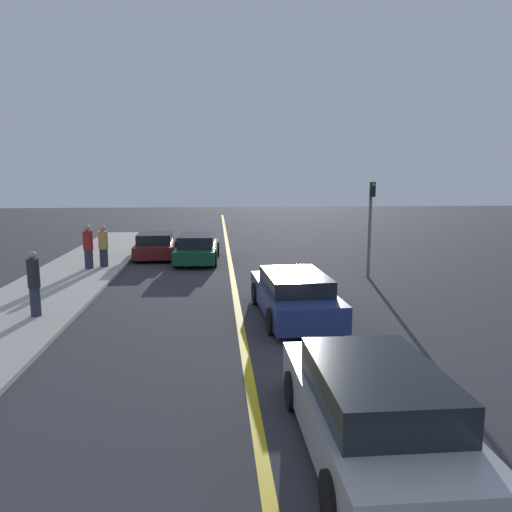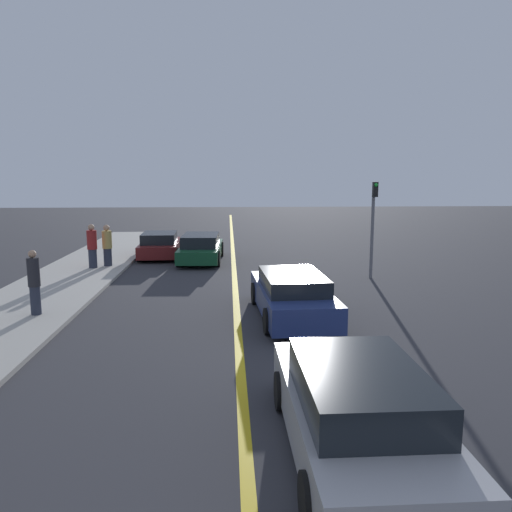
{
  "view_description": "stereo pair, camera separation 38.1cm",
  "coord_description": "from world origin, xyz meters",
  "px_view_note": "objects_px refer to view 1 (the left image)",
  "views": [
    {
      "loc": [
        -0.6,
        -0.71,
        3.92
      ],
      "look_at": [
        0.65,
        14.92,
        1.34
      ],
      "focal_mm": 35.0,
      "sensor_mm": 36.0,
      "label": 1
    },
    {
      "loc": [
        -0.22,
        -0.74,
        3.92
      ],
      "look_at": [
        0.65,
        14.92,
        1.34
      ],
      "focal_mm": 35.0,
      "sensor_mm": 36.0,
      "label": 2
    }
  ],
  "objects_px": {
    "car_ahead_center": "(294,295)",
    "pedestrian_far_standing": "(88,247)",
    "pedestrian_mid_group": "(34,283)",
    "car_near_right_lane": "(371,410)",
    "traffic_light": "(371,219)",
    "car_far_distant": "(197,248)",
    "car_parked_left_lot": "(156,245)",
    "pedestrian_by_sign": "(103,246)"
  },
  "relations": [
    {
      "from": "pedestrian_mid_group",
      "to": "pedestrian_by_sign",
      "type": "relative_size",
      "value": 1.03
    },
    {
      "from": "car_parked_left_lot",
      "to": "pedestrian_by_sign",
      "type": "xyz_separation_m",
      "value": [
        -1.8,
        -2.83,
        0.4
      ]
    },
    {
      "from": "car_ahead_center",
      "to": "car_far_distant",
      "type": "height_order",
      "value": "car_ahead_center"
    },
    {
      "from": "car_parked_left_lot",
      "to": "pedestrian_mid_group",
      "type": "bearing_deg",
      "value": -102.98
    },
    {
      "from": "pedestrian_mid_group",
      "to": "pedestrian_by_sign",
      "type": "bearing_deg",
      "value": 88.31
    },
    {
      "from": "car_ahead_center",
      "to": "car_parked_left_lot",
      "type": "height_order",
      "value": "car_ahead_center"
    },
    {
      "from": "car_ahead_center",
      "to": "pedestrian_mid_group",
      "type": "bearing_deg",
      "value": 174.7
    },
    {
      "from": "car_ahead_center",
      "to": "traffic_light",
      "type": "xyz_separation_m",
      "value": [
        3.68,
        5.05,
        1.63
      ]
    },
    {
      "from": "car_far_distant",
      "to": "car_parked_left_lot",
      "type": "distance_m",
      "value": 2.41
    },
    {
      "from": "pedestrian_mid_group",
      "to": "pedestrian_by_sign",
      "type": "height_order",
      "value": "pedestrian_mid_group"
    },
    {
      "from": "car_near_right_lane",
      "to": "car_far_distant",
      "type": "xyz_separation_m",
      "value": [
        -2.99,
        16.09,
        -0.05
      ]
    },
    {
      "from": "car_near_right_lane",
      "to": "car_far_distant",
      "type": "bearing_deg",
      "value": 100.13
    },
    {
      "from": "car_ahead_center",
      "to": "car_far_distant",
      "type": "distance_m",
      "value": 9.63
    },
    {
      "from": "car_near_right_lane",
      "to": "car_ahead_center",
      "type": "xyz_separation_m",
      "value": [
        -0.01,
        6.93,
        -0.04
      ]
    },
    {
      "from": "pedestrian_mid_group",
      "to": "pedestrian_far_standing",
      "type": "height_order",
      "value": "pedestrian_far_standing"
    },
    {
      "from": "car_ahead_center",
      "to": "pedestrian_far_standing",
      "type": "height_order",
      "value": "pedestrian_far_standing"
    },
    {
      "from": "car_near_right_lane",
      "to": "traffic_light",
      "type": "relative_size",
      "value": 1.27
    },
    {
      "from": "car_far_distant",
      "to": "pedestrian_mid_group",
      "type": "height_order",
      "value": "pedestrian_mid_group"
    },
    {
      "from": "pedestrian_mid_group",
      "to": "pedestrian_far_standing",
      "type": "distance_m",
      "value": 6.95
    },
    {
      "from": "pedestrian_far_standing",
      "to": "pedestrian_by_sign",
      "type": "distance_m",
      "value": 0.67
    },
    {
      "from": "car_far_distant",
      "to": "pedestrian_by_sign",
      "type": "bearing_deg",
      "value": -155.98
    },
    {
      "from": "car_far_distant",
      "to": "car_near_right_lane",
      "type": "bearing_deg",
      "value": -77.1
    },
    {
      "from": "car_near_right_lane",
      "to": "traffic_light",
      "type": "distance_m",
      "value": 12.64
    },
    {
      "from": "car_near_right_lane",
      "to": "traffic_light",
      "type": "xyz_separation_m",
      "value": [
        3.67,
        11.99,
        1.6
      ]
    },
    {
      "from": "car_ahead_center",
      "to": "car_near_right_lane",
      "type": "bearing_deg",
      "value": -93.14
    },
    {
      "from": "pedestrian_by_sign",
      "to": "traffic_light",
      "type": "relative_size",
      "value": 0.47
    },
    {
      "from": "pedestrian_mid_group",
      "to": "car_near_right_lane",
      "type": "bearing_deg",
      "value": -45.63
    },
    {
      "from": "car_near_right_lane",
      "to": "pedestrian_far_standing",
      "type": "distance_m",
      "value": 15.92
    },
    {
      "from": "car_parked_left_lot",
      "to": "pedestrian_mid_group",
      "type": "relative_size",
      "value": 2.23
    },
    {
      "from": "pedestrian_by_sign",
      "to": "pedestrian_far_standing",
      "type": "bearing_deg",
      "value": -138.63
    },
    {
      "from": "car_parked_left_lot",
      "to": "pedestrian_far_standing",
      "type": "xyz_separation_m",
      "value": [
        -2.3,
        -3.27,
        0.44
      ]
    },
    {
      "from": "car_near_right_lane",
      "to": "pedestrian_mid_group",
      "type": "bearing_deg",
      "value": 133.96
    },
    {
      "from": "car_near_right_lane",
      "to": "pedestrian_far_standing",
      "type": "xyz_separation_m",
      "value": [
        -7.32,
        14.13,
        0.35
      ]
    },
    {
      "from": "car_near_right_lane",
      "to": "pedestrian_mid_group",
      "type": "distance_m",
      "value": 10.06
    },
    {
      "from": "car_far_distant",
      "to": "car_parked_left_lot",
      "type": "xyz_separation_m",
      "value": [
        -2.02,
        1.32,
        -0.04
      ]
    },
    {
      "from": "car_far_distant",
      "to": "pedestrian_far_standing",
      "type": "height_order",
      "value": "pedestrian_far_standing"
    },
    {
      "from": "pedestrian_mid_group",
      "to": "traffic_light",
      "type": "height_order",
      "value": "traffic_light"
    },
    {
      "from": "car_ahead_center",
      "to": "pedestrian_mid_group",
      "type": "height_order",
      "value": "pedestrian_mid_group"
    },
    {
      "from": "pedestrian_mid_group",
      "to": "traffic_light",
      "type": "relative_size",
      "value": 0.49
    },
    {
      "from": "car_far_distant",
      "to": "pedestrian_far_standing",
      "type": "distance_m",
      "value": 4.76
    },
    {
      "from": "car_ahead_center",
      "to": "pedestrian_mid_group",
      "type": "distance_m",
      "value": 7.04
    },
    {
      "from": "car_ahead_center",
      "to": "car_parked_left_lot",
      "type": "xyz_separation_m",
      "value": [
        -5.01,
        10.47,
        -0.05
      ]
    }
  ]
}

